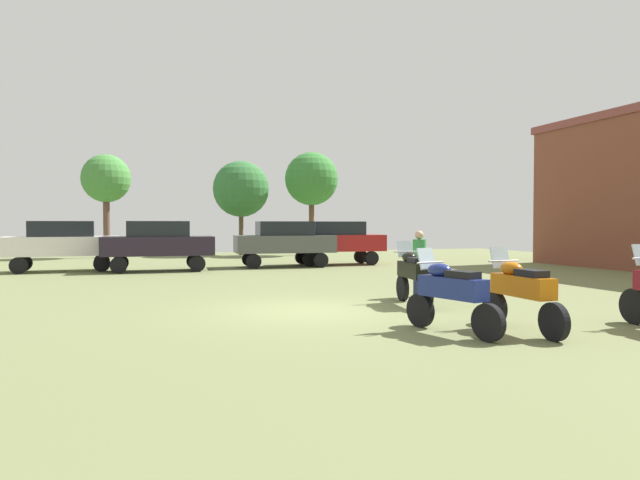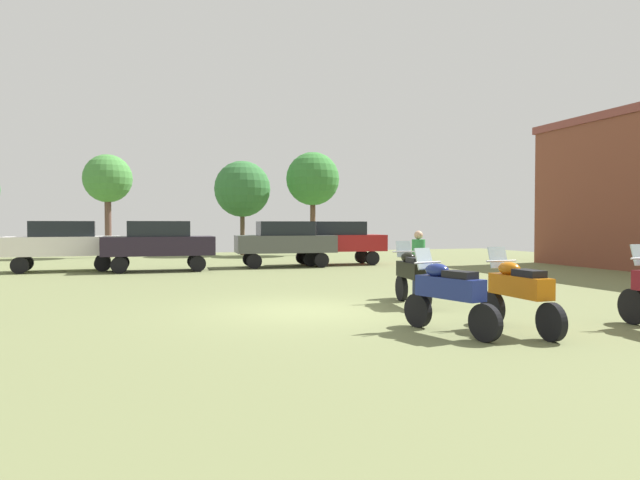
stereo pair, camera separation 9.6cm
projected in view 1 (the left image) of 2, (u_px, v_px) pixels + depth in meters
The scene contains 12 objects.
ground_plane at pixel (310, 311), 12.20m from camera, with size 44.00×52.00×0.02m.
motorcycle_2 at pixel (413, 274), 13.03m from camera, with size 0.65×2.17×1.47m.
motorcycle_4 at pixel (451, 292), 9.61m from camera, with size 0.79×2.11×1.45m.
motorcycle_6 at pixel (521, 291), 9.77m from camera, with size 0.62×2.21×1.46m.
car_1 at pixel (285, 240), 24.69m from camera, with size 4.41×2.09×2.00m.
car_2 at pixel (62, 242), 22.34m from camera, with size 4.38×1.99×2.00m.
car_3 at pixel (336, 239), 26.03m from camera, with size 4.38×1.99×2.00m.
car_5 at pixel (158, 242), 22.44m from camera, with size 4.34×1.91×2.00m.
person_1 at pixel (419, 258), 14.52m from camera, with size 0.40×0.40×1.71m.
tree_3 at pixel (241, 189), 34.08m from camera, with size 3.40×3.40×5.72m.
tree_4 at pixel (106, 179), 31.55m from camera, with size 2.70×2.70×5.80m.
tree_5 at pixel (312, 179), 34.07m from camera, with size 3.22×3.22×6.24m.
Camera 1 is at (-3.64, -11.60, 1.90)m, focal length 31.59 mm.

